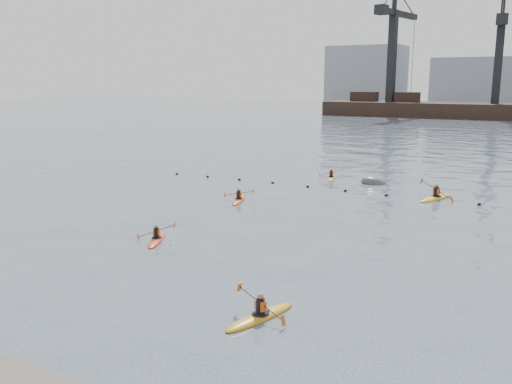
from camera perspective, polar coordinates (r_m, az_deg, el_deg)
ground at (r=19.29m, az=-7.50°, el=-12.39°), size 400.00×400.00×0.00m
float_line at (r=39.11m, az=11.52°, el=-0.08°), size 33.24×0.73×0.24m
barge_pier at (r=124.79m, az=23.67°, el=7.96°), size 72.00×19.30×29.50m
kayaker_0 at (r=27.52m, az=-10.41°, el=-4.88°), size 1.86×2.89×1.08m
kayaker_1 at (r=18.61m, az=0.48°, el=-12.89°), size 2.12×3.22×1.13m
kayaker_2 at (r=35.87m, az=-1.83°, el=-0.81°), size 1.97×3.05×0.97m
kayaker_3 at (r=38.42m, az=18.42°, el=-0.54°), size 2.44×3.69×1.42m
kayaker_5 at (r=44.44m, az=7.92°, el=1.51°), size 1.91×2.94×1.00m
mooring_buoy at (r=42.88m, az=12.31°, el=0.87°), size 2.41×1.69×1.40m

